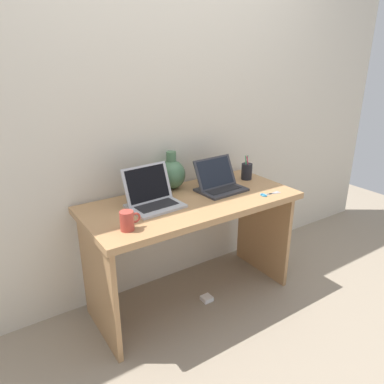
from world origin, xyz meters
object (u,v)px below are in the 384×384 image
(laptop_right, at_px, (218,182))
(green_vase, at_px, (172,174))
(scissors, at_px, (267,194))
(coffee_mug, at_px, (127,221))
(pen_cup, at_px, (247,171))
(power_brick, at_px, (207,298))
(laptop_left, at_px, (152,196))

(laptop_right, relative_size, green_vase, 1.24)
(green_vase, distance_m, scissors, 0.64)
(coffee_mug, bearing_deg, laptop_right, 15.97)
(pen_cup, bearing_deg, coffee_mug, -165.32)
(coffee_mug, distance_m, scissors, 0.95)
(pen_cup, relative_size, scissors, 1.20)
(laptop_right, height_order, green_vase, green_vase)
(laptop_right, bearing_deg, power_brick, -143.04)
(laptop_left, bearing_deg, green_vase, 36.97)
(laptop_left, height_order, pen_cup, laptop_left)
(coffee_mug, height_order, scissors, coffee_mug)
(laptop_right, height_order, coffee_mug, laptop_right)
(laptop_right, distance_m, pen_cup, 0.31)
(green_vase, bearing_deg, laptop_left, -143.03)
(laptop_right, height_order, scissors, laptop_right)
(scissors, distance_m, power_brick, 0.83)
(coffee_mug, relative_size, power_brick, 1.63)
(laptop_left, xyz_separation_m, power_brick, (0.32, -0.14, -0.78))
(coffee_mug, distance_m, pen_cup, 1.09)
(laptop_left, distance_m, scissors, 0.75)
(laptop_right, relative_size, coffee_mug, 2.78)
(scissors, bearing_deg, pen_cup, 72.20)
(laptop_right, relative_size, power_brick, 4.52)
(laptop_left, relative_size, coffee_mug, 2.82)
(laptop_left, relative_size, scissors, 2.17)
(coffee_mug, height_order, pen_cup, pen_cup)
(pen_cup, height_order, power_brick, pen_cup)
(laptop_right, distance_m, power_brick, 0.81)
(laptop_left, xyz_separation_m, pen_cup, (0.80, 0.05, -0.00))
(green_vase, bearing_deg, laptop_right, -38.54)
(laptop_right, xyz_separation_m, green_vase, (-0.25, 0.20, 0.05))
(coffee_mug, xyz_separation_m, pen_cup, (1.05, 0.28, 0.01))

